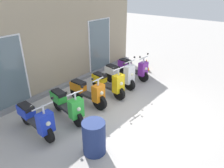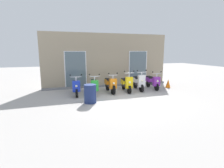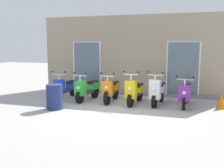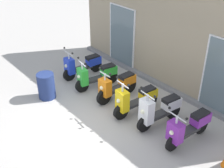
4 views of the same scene
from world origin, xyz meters
name	(u,v)px [view 2 (image 2 of 4)]	position (x,y,z in m)	size (l,w,h in m)	color
ground_plane	(126,97)	(0.00, 0.00, 0.00)	(40.00, 40.00, 0.00)	#A8A39E
storefront_facade	(108,61)	(0.00, 3.18, 1.65)	(8.33, 0.50, 3.42)	gray
scooter_blue	(76,87)	(-2.33, 1.34, 0.45)	(0.62, 1.59, 1.17)	black
scooter_green	(94,86)	(-1.36, 1.23, 0.46)	(0.63, 1.58, 1.17)	black
scooter_orange	(110,84)	(-0.42, 1.32, 0.46)	(0.54, 1.58, 1.17)	black
scooter_yellow	(126,84)	(0.52, 1.21, 0.46)	(0.59, 1.57, 1.27)	black
scooter_white	(139,82)	(1.34, 1.30, 0.50)	(0.59, 1.52, 1.26)	black
scooter_purple	(152,81)	(2.30, 1.35, 0.47)	(0.60, 1.55, 1.15)	black
traffic_cone	(168,84)	(3.48, 1.39, 0.26)	(0.32, 0.32, 0.52)	orange
trash_bin	(90,94)	(-1.90, -0.36, 0.42)	(0.54, 0.54, 0.84)	navy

